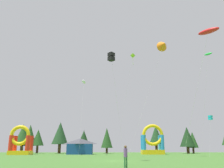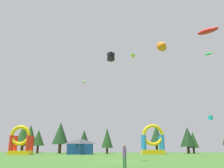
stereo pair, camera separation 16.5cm
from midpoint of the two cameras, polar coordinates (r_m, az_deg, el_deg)
ground_plane at (r=32.70m, az=0.50°, el=-17.47°), size 120.00×120.00×0.00m
kite_red_parafoil at (r=27.69m, az=21.48°, el=11.34°), size 3.46×5.62×13.78m
kite_green_parafoil at (r=59.72m, az=21.53°, el=6.49°), size 2.21×7.42×22.74m
kite_black_box at (r=34.87m, az=-0.12°, el=6.30°), size 2.34×2.31×14.69m
kite_orange_delta at (r=54.12m, az=11.93°, el=8.91°), size 9.28×2.37×24.07m
kite_cyan_box at (r=52.11m, az=21.98°, el=-7.26°), size 1.65×1.23×7.77m
kite_lime_diamond at (r=59.86m, az=4.93°, el=6.18°), size 4.61×3.78×23.66m
kite_white_parafoil at (r=61.66m, az=-6.44°, el=0.49°), size 1.16×8.46×18.05m
person_near_camera at (r=21.41m, az=3.14°, el=-16.04°), size 0.41×0.41×1.85m
inflatable_yellow_castle at (r=65.25m, az=9.53°, el=-13.38°), size 5.60×3.56×7.49m
inflatable_red_slide at (r=64.87m, az=-20.34°, el=-12.81°), size 5.07×3.76×6.94m
festival_tent at (r=65.67m, az=-7.28°, el=-14.16°), size 6.27×4.47×3.97m
tree_row_0 at (r=79.90m, az=-19.87°, el=-10.98°), size 4.63×4.63×8.50m
tree_row_1 at (r=81.97m, az=-18.36°, el=-11.23°), size 4.19×4.19×8.63m
tree_row_2 at (r=81.64m, az=-16.65°, el=-11.85°), size 3.74×3.74×7.17m
tree_row_3 at (r=77.87m, az=-11.81°, el=-11.12°), size 4.88×4.88×9.28m
tree_row_4 at (r=74.37m, az=-6.44°, el=-12.62°), size 3.95×3.95×6.68m
tree_row_5 at (r=75.05m, az=-1.07°, el=-12.41°), size 3.43×3.43×7.41m
tree_row_6 at (r=77.69m, az=10.31°, el=-11.61°), size 4.28×4.28×8.29m
tree_row_7 at (r=77.81m, az=17.18°, el=-11.65°), size 4.52×4.52×7.68m
tree_row_8 at (r=78.49m, az=18.35°, el=-12.21°), size 3.16×3.16×6.25m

